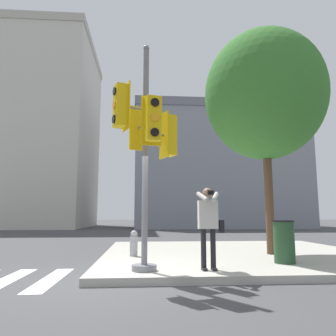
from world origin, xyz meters
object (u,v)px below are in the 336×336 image
object	(u,v)px
fire_hydrant	(134,243)
street_tree	(265,95)
traffic_signal_pole	(145,138)
trash_bin	(284,242)
person_photographer	(209,220)

from	to	relation	value
fire_hydrant	street_tree	bearing A→B (deg)	2.31
traffic_signal_pole	trash_bin	size ratio (longest dim) A/B	4.90
trash_bin	person_photographer	bearing A→B (deg)	-157.93
person_photographer	trash_bin	bearing A→B (deg)	22.07
person_photographer	street_tree	bearing A→B (deg)	47.77
traffic_signal_pole	street_tree	world-z (taller)	street_tree
person_photographer	street_tree	xyz separation A→B (m)	(2.33, 2.57, 3.77)
traffic_signal_pole	street_tree	size ratio (longest dim) A/B	0.71
person_photographer	traffic_signal_pole	bearing A→B (deg)	179.85
street_tree	fire_hydrant	size ratio (longest dim) A/B	9.83
street_tree	fire_hydrant	xyz separation A→B (m)	(-3.94, -0.16, -4.44)
person_photographer	fire_hydrant	size ratio (longest dim) A/B	2.44
street_tree	person_photographer	bearing A→B (deg)	-132.23
street_tree	trash_bin	size ratio (longest dim) A/B	6.87
fire_hydrant	trash_bin	bearing A→B (deg)	-24.50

